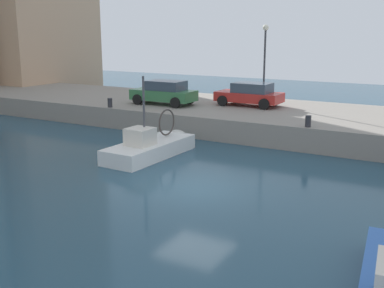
% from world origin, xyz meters
% --- Properties ---
extents(water_surface, '(80.00, 80.00, 0.00)m').
position_xyz_m(water_surface, '(0.00, 0.00, 0.00)').
color(water_surface, navy).
rests_on(water_surface, ground).
extents(quay_wall, '(9.00, 56.00, 1.20)m').
position_xyz_m(quay_wall, '(11.50, 0.00, 0.60)').
color(quay_wall, gray).
rests_on(quay_wall, ground).
extents(fishing_boat_white, '(5.83, 2.24, 4.56)m').
position_xyz_m(fishing_boat_white, '(3.23, 4.00, 0.10)').
color(fishing_boat_white, white).
rests_on(fishing_boat_white, ground).
extents(parked_car_red, '(2.01, 3.97, 1.41)m').
position_xyz_m(parked_car_red, '(12.02, 2.96, 1.92)').
color(parked_car_red, red).
rests_on(parked_car_red, quay_wall).
extents(parked_car_green, '(1.95, 4.05, 1.48)m').
position_xyz_m(parked_car_green, '(9.90, 7.78, 1.95)').
color(parked_car_green, '#387547').
rests_on(parked_car_green, quay_wall).
extents(mooring_bollard_mid, '(0.28, 0.28, 0.55)m').
position_xyz_m(mooring_bollard_mid, '(7.35, -2.00, 1.48)').
color(mooring_bollard_mid, '#2D2D33').
rests_on(mooring_bollard_mid, quay_wall).
extents(mooring_bollard_north, '(0.28, 0.28, 0.55)m').
position_xyz_m(mooring_bollard_north, '(7.35, 10.00, 1.48)').
color(mooring_bollard_north, '#2D2D33').
rests_on(mooring_bollard_north, quay_wall).
extents(quay_streetlamp, '(0.36, 0.36, 4.83)m').
position_xyz_m(quay_streetlamp, '(13.00, 2.48, 4.45)').
color(quay_streetlamp, '#38383D').
rests_on(quay_streetlamp, quay_wall).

